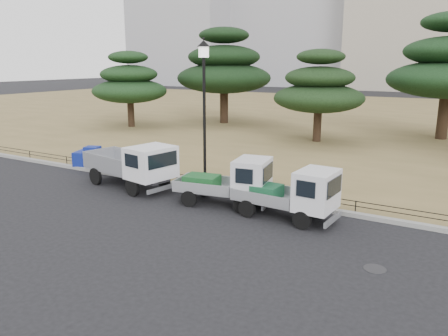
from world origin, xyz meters
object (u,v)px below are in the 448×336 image
Objects in this scene: truck_large at (133,163)px; truck_kei_front at (230,182)px; truck_kei_rear at (292,193)px; tarp_pile at (91,157)px; street_lamp at (204,90)px.

truck_large is 1.27× the size of truck_kei_front.
truck_large reaches higher than truck_kei_rear.
truck_kei_front reaches higher than tarp_pile.
truck_kei_rear is at bearing -19.51° from street_lamp.
street_lamp is (-2.03, 1.41, 3.31)m from truck_kei_front.
truck_large is 0.79× the size of street_lamp.
truck_kei_front is at bearing 178.48° from truck_kei_rear.
tarp_pile is (-4.39, 1.70, -0.54)m from truck_large.
truck_kei_front is 0.62× the size of street_lamp.
truck_kei_rear is 1.99× the size of tarp_pile.
truck_large is at bearing -178.48° from truck_kei_rear.
tarp_pile is at bearing 169.74° from truck_large.
street_lamp is at bearing -2.46° from tarp_pile.
truck_kei_front is at bearing 10.62° from truck_large.
truck_kei_front is 9.39m from tarp_pile.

